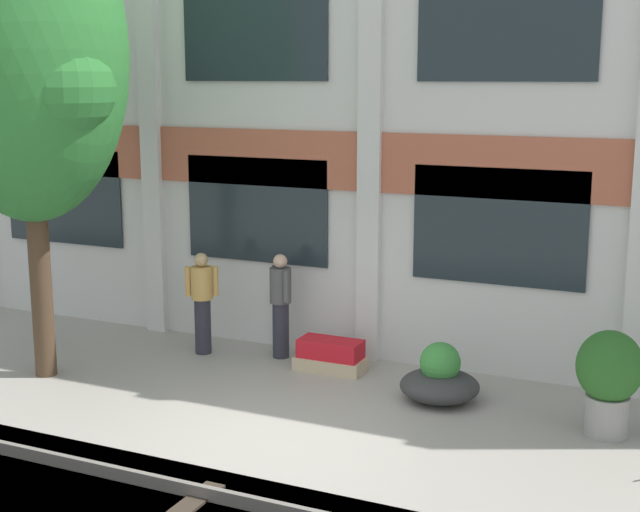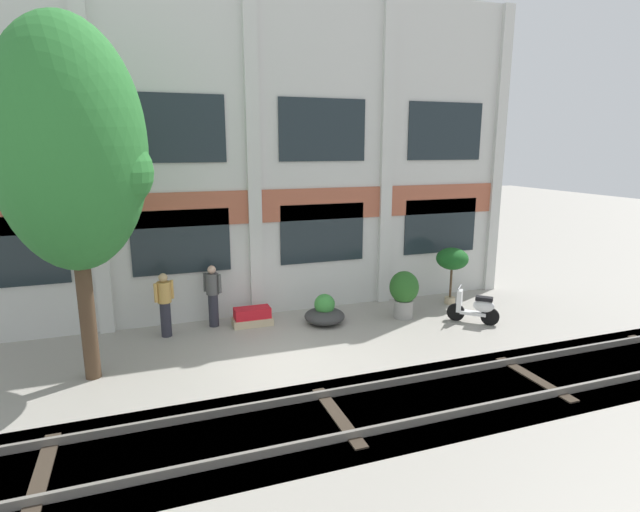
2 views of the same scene
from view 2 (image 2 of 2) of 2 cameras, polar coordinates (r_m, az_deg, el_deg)
ground_plane at (r=11.64m, az=-3.70°, el=-11.46°), size 80.00×80.00×0.00m
apartment_facade at (r=13.93m, az=-7.88°, el=11.10°), size 16.19×0.64×8.88m
rail_tracks at (r=9.36m, az=1.29°, el=-18.72°), size 23.83×2.80×0.43m
broadleaf_tree at (r=10.71m, az=-26.66°, el=10.63°), size 2.96×2.82×7.11m
potted_plant_square_trough at (r=13.60m, az=-7.74°, el=-6.91°), size 1.06×0.51×0.48m
potted_plant_glazed_jar at (r=14.08m, az=9.58°, el=-4.01°), size 0.81×0.81×1.34m
potted_plant_tall_urn at (r=15.50m, az=14.87°, el=-0.47°), size 0.96×0.96×1.74m
potted_plant_wide_bowl at (r=13.59m, az=0.53°, el=-6.53°), size 1.10×1.10×0.82m
scooter_near_curb at (r=14.20m, az=17.37°, el=-5.67°), size 1.06×1.02×0.98m
resident_by_doorway at (r=13.51m, az=-12.16°, el=-4.26°), size 0.43×0.37×1.67m
resident_watching_tracks at (r=13.11m, az=-17.33°, el=-5.13°), size 0.48×0.34×1.64m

